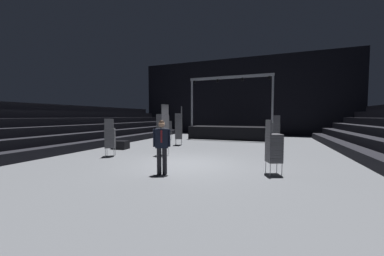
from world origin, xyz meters
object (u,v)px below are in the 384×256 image
Objects in this scene: chair_stack_mid_centre at (275,131)px; chair_stack_front_right at (179,126)px; stage_riser at (231,132)px; chair_stack_mid_right at (163,130)px; equipment_road_case at (120,145)px; chair_stack_mid_left at (110,137)px; man_with_tie at (162,144)px; chair_stack_rear_left at (168,127)px; chair_stack_front_left at (274,147)px.

chair_stack_front_right is at bearing 158.92° from chair_stack_mid_centre.
stage_riser is 9.06m from chair_stack_mid_right.
chair_stack_mid_left is at bearing -62.53° from equipment_road_case.
chair_stack_front_right reaches higher than equipment_road_case.
chair_stack_mid_centre is at bearing 6.84° from chair_stack_mid_left.
man_with_tie is at bearing -39.22° from equipment_road_case.
equipment_road_case is (-2.50, -2.77, -1.04)m from chair_stack_front_right.
stage_riser is 9.44m from equipment_road_case.
chair_stack_rear_left is (-8.15, 1.77, 0.00)m from chair_stack_mid_centre.
chair_stack_mid_right is 3.55m from equipment_road_case.
stage_riser is at bearing 98.20° from chair_stack_mid_centre.
equipment_road_case is (-8.46, -3.80, -0.75)m from chair_stack_mid_centre.
man_with_tie is 8.57m from chair_stack_mid_centre.
man_with_tie is 6.37m from equipment_road_case.
man_with_tie is (-0.21, -11.93, 0.40)m from stage_riser.
chair_stack_front_right is 3.87m from equipment_road_case.
man_with_tie is 0.70× the size of chair_stack_front_right.
chair_stack_front_right is (-2.40, 6.77, 0.26)m from man_with_tie.
chair_stack_front_left reaches higher than man_with_tie.
man_with_tie is at bearing -58.50° from chair_stack_mid_left.
chair_stack_mid_centre is (5.18, 4.71, -0.25)m from chair_stack_mid_right.
chair_stack_mid_left is at bearing -50.76° from man_with_tie.
chair_stack_front_left is 6.52m from chair_stack_mid_centre.
man_with_tie is 4.34m from chair_stack_mid_left.
chair_stack_front_left is at bearing -122.10° from chair_stack_mid_centre.
man_with_tie is 3.66m from chair_stack_front_left.
man_with_tie is 10.61m from chair_stack_rear_left.
stage_riser reaches higher than chair_stack_front_right.
chair_stack_front_right reaches higher than chair_stack_front_left.
chair_stack_mid_centre is 1.00× the size of chair_stack_rear_left.
chair_stack_mid_centre reaches higher than man_with_tie.
chair_stack_front_right is 2.84× the size of equipment_road_case.
stage_riser reaches higher than chair_stack_mid_right.
chair_stack_front_right reaches higher than chair_stack_mid_right.
equipment_road_case is at bearing 98.53° from chair_stack_mid_right.
chair_stack_mid_centre is at bearing -23.55° from chair_stack_mid_right.
chair_stack_mid_centre is 2.18× the size of equipment_road_case.
chair_stack_mid_centre is at bearing 156.48° from chair_stack_front_left.
chair_stack_front_left is at bearing -151.46° from chair_stack_front_right.
stage_riser reaches higher than chair_stack_front_left.
chair_stack_mid_right is 7.01m from chair_stack_mid_centre.
chair_stack_mid_left is 0.91× the size of chair_stack_rear_left.
chair_stack_front_left is 1.00× the size of chair_stack_mid_left.
chair_stack_front_left is 0.73× the size of chair_stack_mid_right.
chair_stack_mid_right is (-1.82, -8.85, 0.62)m from stage_riser.
stage_riser reaches higher than chair_stack_mid_left.
chair_stack_mid_left is at bearing 140.20° from chair_stack_mid_right.
chair_stack_mid_right is 1.26× the size of chair_stack_mid_centre.
chair_stack_mid_left reaches higher than equipment_road_case.
chair_stack_mid_right is (-1.62, 3.08, 0.22)m from man_with_tie.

